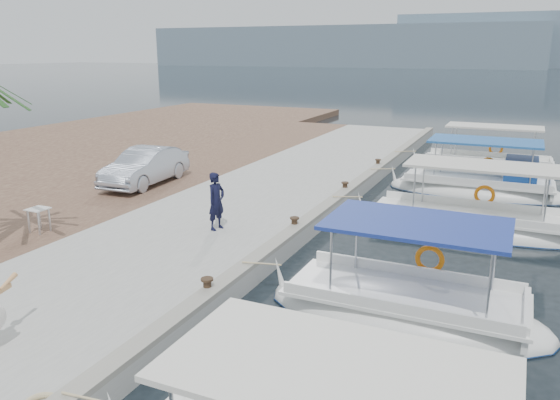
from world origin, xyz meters
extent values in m
plane|color=black|center=(0.00, 0.00, 0.00)|extent=(400.00, 400.00, 0.00)
cube|color=#9E9E99|center=(-3.00, 5.00, 0.25)|extent=(6.00, 40.00, 0.50)
cube|color=gray|center=(-0.22, 5.00, 0.56)|extent=(0.44, 40.00, 0.12)
cube|color=brown|center=(-8.00, 5.00, 0.25)|extent=(4.00, 40.00, 0.50)
cube|color=slate|center=(-60.00, 190.00, 7.00)|extent=(140.00, 40.00, 14.00)
cube|color=silver|center=(4.05, -7.78, 2.19)|extent=(3.94, 2.16, 0.08)
ellipsoid|color=white|center=(3.71, -1.95, 0.05)|extent=(6.23, 2.49, 1.30)
ellipsoid|color=navy|center=(3.71, -1.95, 0.03)|extent=(6.26, 2.54, 0.22)
cube|color=white|center=(3.71, -1.95, 0.55)|extent=(5.10, 2.15, 0.08)
cube|color=navy|center=(3.87, -1.95, 2.19)|extent=(3.74, 2.30, 0.08)
cylinder|color=silver|center=(2.31, -2.88, 1.35)|extent=(0.05, 0.05, 1.60)
torus|color=orange|center=(4.01, -0.76, 1.00)|extent=(0.68, 0.12, 0.68)
ellipsoid|color=white|center=(4.41, 4.91, 0.05)|extent=(7.62, 2.18, 1.30)
ellipsoid|color=navy|center=(4.41, 4.91, 0.03)|extent=(7.65, 2.23, 0.22)
cube|color=white|center=(4.41, 4.91, 0.55)|extent=(6.24, 1.88, 0.08)
cube|color=beige|center=(4.60, 4.91, 2.19)|extent=(4.57, 2.01, 0.08)
cylinder|color=silver|center=(2.69, 4.09, 1.35)|extent=(0.05, 0.05, 1.60)
torus|color=orange|center=(4.71, 5.95, 1.00)|extent=(0.68, 0.12, 0.68)
ellipsoid|color=white|center=(4.15, 10.06, 0.05)|extent=(7.09, 2.49, 1.30)
ellipsoid|color=navy|center=(4.15, 10.06, 0.03)|extent=(7.13, 2.54, 0.22)
cube|color=white|center=(4.15, 10.06, 0.55)|extent=(5.81, 2.14, 0.08)
cube|color=#1F569D|center=(4.32, 10.06, 2.19)|extent=(4.25, 2.29, 0.08)
cylinder|color=silver|center=(2.55, 9.12, 1.35)|extent=(0.05, 0.05, 1.60)
torus|color=orange|center=(4.45, 11.24, 1.00)|extent=(0.68, 0.12, 0.68)
cube|color=navy|center=(5.74, 10.06, 1.10)|extent=(1.20, 1.74, 1.00)
ellipsoid|color=white|center=(4.20, 14.75, 0.05)|extent=(7.19, 2.01, 1.30)
ellipsoid|color=navy|center=(4.20, 14.75, 0.03)|extent=(7.23, 2.05, 0.22)
cube|color=white|center=(4.20, 14.75, 0.55)|extent=(5.90, 1.73, 0.08)
cube|color=beige|center=(4.38, 14.75, 2.19)|extent=(4.32, 1.85, 0.08)
cylinder|color=silver|center=(2.58, 14.00, 1.35)|extent=(0.05, 0.05, 1.60)
torus|color=orange|center=(4.50, 15.71, 1.00)|extent=(0.68, 0.12, 0.68)
cylinder|color=black|center=(-0.35, -3.50, 0.65)|extent=(0.18, 0.18, 0.30)
cylinder|color=black|center=(-0.35, -3.50, 0.80)|extent=(0.28, 0.28, 0.05)
cylinder|color=black|center=(-0.35, 1.50, 0.65)|extent=(0.18, 0.18, 0.30)
cylinder|color=black|center=(-0.35, 1.50, 0.80)|extent=(0.28, 0.28, 0.05)
cylinder|color=black|center=(-0.35, 6.50, 0.65)|extent=(0.18, 0.18, 0.30)
cylinder|color=black|center=(-0.35, 6.50, 0.80)|extent=(0.28, 0.28, 0.05)
cylinder|color=black|center=(-0.35, 11.50, 0.65)|extent=(0.18, 0.18, 0.30)
cylinder|color=black|center=(-0.35, 11.50, 0.80)|extent=(0.28, 0.28, 0.05)
cone|color=#EAA566|center=(-2.88, -6.52, 1.45)|extent=(0.25, 0.64, 0.26)
imported|color=black|center=(-2.42, 0.42, 1.37)|extent=(0.53, 0.70, 1.74)
imported|color=#A9B2C2|center=(-7.95, 4.21, 1.22)|extent=(1.81, 4.48, 1.45)
cylinder|color=silver|center=(-7.24, -2.18, 0.85)|extent=(0.06, 0.06, 0.70)
cylinder|color=silver|center=(-6.84, -2.18, 0.85)|extent=(0.06, 0.06, 0.70)
cylinder|color=silver|center=(-7.24, -1.78, 0.85)|extent=(0.06, 0.06, 0.70)
cylinder|color=silver|center=(-6.84, -1.78, 0.85)|extent=(0.06, 0.06, 0.70)
cube|color=white|center=(-7.04, -1.98, 1.21)|extent=(0.55, 0.55, 0.03)
camera|label=1|loc=(5.71, -13.01, 5.69)|focal=35.00mm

